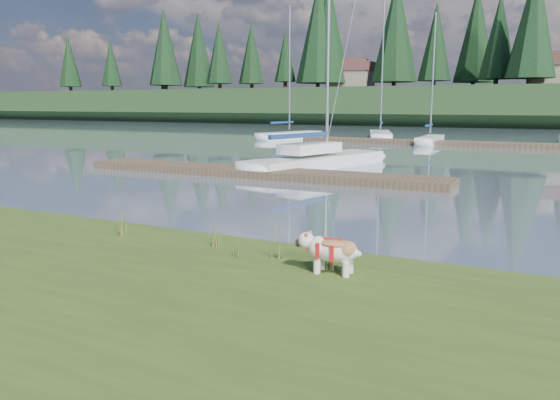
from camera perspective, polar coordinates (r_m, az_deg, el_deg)
The scene contains 23 objects.
ground at distance 41.12m, azimuth 17.19°, elevation 5.48°, with size 200.00×200.00×0.00m, color slate.
ridge at distance 83.70m, azimuth 22.57°, elevation 8.96°, with size 200.00×20.00×5.00m, color #1B3218.
bulldog at distance 8.44m, azimuth 5.42°, elevation -5.12°, with size 1.01×0.47×0.60m.
sailboat_main at distance 25.87m, azimuth 4.80°, elevation 4.42°, with size 4.23×9.86×13.85m.
dock_near at distance 22.54m, azimuth -2.69°, elevation 2.93°, with size 16.00×2.00×0.30m, color #4C3D2C.
dock_far at distance 40.81m, azimuth 19.97°, elevation 5.51°, with size 26.00×2.20×0.30m, color #4C3D2C.
sailboat_bg_0 at distance 47.33m, azimuth 1.55°, elevation 6.85°, with size 3.73×7.66×11.02m.
sailboat_bg_1 at distance 48.72m, azimuth 10.41°, elevation 6.78°, with size 4.31×8.62×12.66m.
sailboat_bg_2 at distance 42.65m, azimuth 15.52°, elevation 6.16°, with size 1.43×6.22×9.49m.
weed_0 at distance 11.23m, azimuth -16.41°, elevation -2.49°, with size 0.17×0.14×0.53m.
weed_1 at distance 10.01m, azimuth -6.54°, elevation -3.56°, with size 0.17×0.14×0.56m.
weed_2 at distance 9.24m, azimuth -0.05°, elevation -4.46°, with size 0.17×0.14×0.63m.
weed_3 at distance 11.60m, azimuth -16.27°, elevation -1.98°, with size 0.17×0.14×0.58m.
weed_4 at distance 9.33m, azimuth -4.40°, elevation -5.04°, with size 0.17×0.14×0.37m.
weed_5 at distance 8.60m, azimuth 4.89°, elevation -5.44°, with size 0.17×0.14×0.68m.
mud_lip at distance 11.68m, azimuth -11.58°, elevation -4.33°, with size 60.00×0.50×0.14m, color #33281C.
conifer_0 at distance 99.73m, azimuth -11.96°, elevation 15.38°, with size 5.72×5.72×14.15m.
conifer_1 at distance 94.43m, azimuth -2.99°, elevation 15.07°, with size 4.40×4.40×11.30m.
conifer_2 at distance 85.39m, azimuth 5.07°, elevation 17.11°, with size 6.60×6.60×16.05m.
conifer_3 at distance 84.62m, azimuth 15.94°, elevation 15.61°, with size 4.84×4.84×12.25m.
conifer_4 at distance 77.18m, azimuth 24.97°, elevation 16.67°, with size 6.16×6.16×15.10m.
house_0 at distance 85.62m, azimuth 7.43°, elevation 12.86°, with size 6.30×5.30×4.65m.
house_1 at distance 81.52m, azimuth 26.97°, elevation 12.03°, with size 6.30×5.30×4.65m.
Camera 1 is at (7.14, -10.39, 2.92)m, focal length 35.00 mm.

